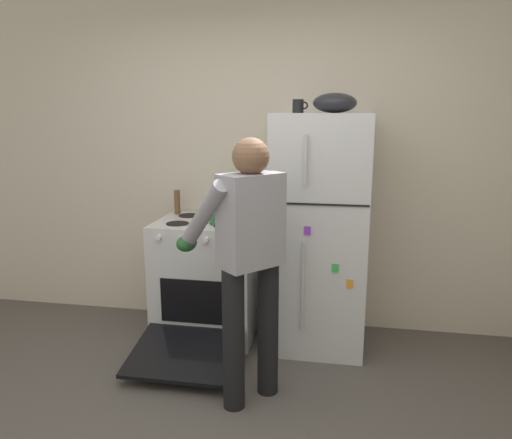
# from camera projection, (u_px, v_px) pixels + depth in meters

# --- Properties ---
(kitchen_wall_back) EXTENTS (6.00, 0.10, 2.70)m
(kitchen_wall_back) POSITION_uv_depth(u_px,v_px,m) (266.00, 160.00, 3.94)
(kitchen_wall_back) COLOR beige
(kitchen_wall_back) RESTS_ON ground
(refrigerator) EXTENTS (0.68, 0.72, 1.73)m
(refrigerator) POSITION_uv_depth(u_px,v_px,m) (319.00, 233.00, 3.60)
(refrigerator) COLOR silver
(refrigerator) RESTS_ON ground
(stove_range) EXTENTS (0.76, 1.22, 0.93)m
(stove_range) POSITION_uv_depth(u_px,v_px,m) (207.00, 279.00, 3.82)
(stove_range) COLOR silver
(stove_range) RESTS_ON ground
(person_cook) EXTENTS (0.68, 0.70, 1.60)m
(person_cook) POSITION_uv_depth(u_px,v_px,m) (247.00, 249.00, 2.84)
(person_cook) COLOR black
(person_cook) RESTS_ON ground
(red_pot) EXTENTS (0.34, 0.24, 0.11)m
(red_pot) POSITION_uv_depth(u_px,v_px,m) (225.00, 215.00, 3.64)
(red_pot) COLOR #236638
(red_pot) RESTS_ON stove_range
(coffee_mug) EXTENTS (0.11, 0.08, 0.10)m
(coffee_mug) POSITION_uv_depth(u_px,v_px,m) (298.00, 106.00, 3.48)
(coffee_mug) COLOR black
(coffee_mug) RESTS_ON refrigerator
(pepper_mill) EXTENTS (0.05, 0.05, 0.19)m
(pepper_mill) POSITION_uv_depth(u_px,v_px,m) (177.00, 202.00, 3.96)
(pepper_mill) COLOR brown
(pepper_mill) RESTS_ON stove_range
(mixing_bowl) EXTENTS (0.30, 0.30, 0.14)m
(mixing_bowl) POSITION_uv_depth(u_px,v_px,m) (335.00, 103.00, 3.38)
(mixing_bowl) COLOR black
(mixing_bowl) RESTS_ON refrigerator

